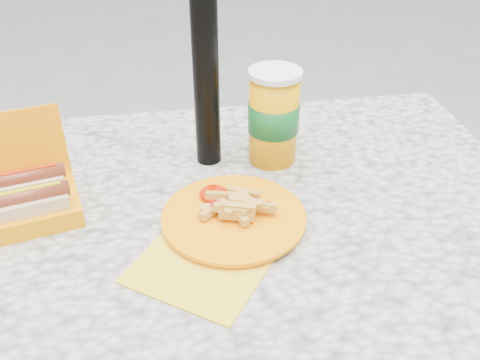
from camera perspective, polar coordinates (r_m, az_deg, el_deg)
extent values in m
cube|color=beige|center=(1.00, -2.28, -3.76)|extent=(1.20, 0.80, 0.05)
cylinder|color=black|center=(1.53, -22.66, -9.60)|extent=(0.07, 0.07, 0.70)
cylinder|color=black|center=(1.58, 15.03, -6.12)|extent=(0.07, 0.07, 0.70)
cube|color=#FC8800|center=(1.02, -22.49, -3.06)|extent=(0.23, 0.18, 0.04)
cube|color=#FC8800|center=(1.04, -23.72, 3.07)|extent=(0.21, 0.08, 0.13)
cube|color=#CDB988|center=(0.98, -22.65, -3.08)|extent=(0.18, 0.09, 0.04)
cylinder|color=brown|center=(0.97, -22.97, -1.86)|extent=(0.18, 0.07, 0.03)
cylinder|color=#B5AF02|center=(0.96, -23.13, -1.26)|extent=(0.15, 0.04, 0.01)
cube|color=#CDB988|center=(1.03, -22.83, -1.16)|extent=(0.18, 0.09, 0.04)
cylinder|color=brown|center=(1.02, -23.15, 0.03)|extent=(0.18, 0.07, 0.03)
cylinder|color=#A81600|center=(1.01, -23.30, 0.61)|extent=(0.15, 0.04, 0.01)
cube|color=yellow|center=(0.86, -3.95, -8.79)|extent=(0.28, 0.28, 0.00)
cylinder|color=#FC8800|center=(0.94, -0.68, -4.10)|extent=(0.24, 0.24, 0.01)
cylinder|color=#FC8800|center=(0.93, -0.68, -3.89)|extent=(0.25, 0.25, 0.01)
cube|color=gold|center=(0.92, 0.60, -2.38)|extent=(0.06, 0.04, 0.01)
cube|color=gold|center=(0.93, -2.43, -2.94)|extent=(0.06, 0.02, 0.02)
cube|color=gold|center=(0.91, -1.06, -3.22)|extent=(0.06, 0.04, 0.02)
cube|color=gold|center=(0.91, -0.17, -2.92)|extent=(0.06, 0.03, 0.01)
cube|color=gold|center=(0.93, 1.27, -2.80)|extent=(0.06, 0.04, 0.01)
cube|color=gold|center=(0.92, -0.71, -2.69)|extent=(0.04, 0.06, 0.01)
cube|color=gold|center=(0.93, -2.86, -3.16)|extent=(0.06, 0.05, 0.01)
cube|color=gold|center=(0.91, -0.36, -3.81)|extent=(0.06, 0.03, 0.02)
cube|color=gold|center=(0.95, 0.43, -1.85)|extent=(0.04, 0.06, 0.01)
cube|color=gold|center=(0.96, 0.38, -1.38)|extent=(0.06, 0.04, 0.01)
cube|color=gold|center=(0.96, -1.87, -1.70)|extent=(0.06, 0.03, 0.02)
cube|color=gold|center=(0.92, 2.13, -2.79)|extent=(0.06, 0.03, 0.01)
cube|color=gold|center=(0.92, -0.13, -3.60)|extent=(0.03, 0.06, 0.01)
ellipsoid|color=#A81600|center=(0.97, -2.82, -1.44)|extent=(0.05, 0.05, 0.02)
cube|color=#A90416|center=(0.93, 0.08, -2.57)|extent=(0.11, 0.02, 0.00)
cylinder|color=#F99900|center=(1.08, 3.58, 6.49)|extent=(0.10, 0.10, 0.18)
cylinder|color=#0F571E|center=(1.07, 3.59, 6.75)|extent=(0.10, 0.10, 0.06)
cylinder|color=white|center=(1.03, 3.77, 11.30)|extent=(0.10, 0.10, 0.01)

